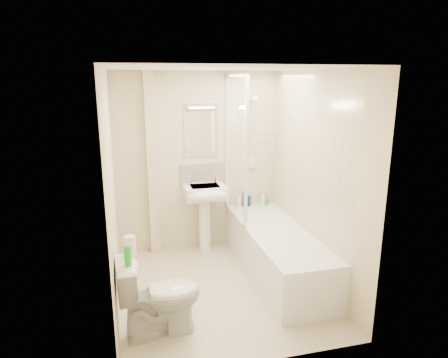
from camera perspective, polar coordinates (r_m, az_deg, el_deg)
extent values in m
plane|color=beige|center=(4.67, -0.59, -15.35)|extent=(2.50, 2.50, 0.00)
cube|color=beige|center=(5.39, -3.74, 2.41)|extent=(2.20, 0.02, 2.40)
cube|color=beige|center=(4.10, -15.76, -1.95)|extent=(0.02, 2.50, 2.40)
cube|color=beige|center=(4.58, 12.87, -0.08)|extent=(0.02, 2.50, 2.40)
cube|color=white|center=(4.06, -0.68, 15.58)|extent=(2.20, 2.50, 0.02)
cube|color=beige|center=(5.52, 3.94, 5.06)|extent=(0.70, 0.01, 1.75)
cube|color=beige|center=(4.70, 11.80, 3.15)|extent=(0.01, 2.10, 1.75)
cube|color=beige|center=(5.26, -10.28, 1.91)|extent=(0.12, 0.12, 2.40)
cube|color=beige|center=(5.43, -3.18, 0.66)|extent=(0.60, 0.02, 0.30)
cube|color=white|center=(5.33, -3.25, 6.42)|extent=(0.46, 0.01, 0.60)
cube|color=silver|center=(5.27, -3.26, 10.37)|extent=(0.42, 0.07, 0.07)
cube|color=white|center=(4.92, 7.50, -10.26)|extent=(0.70, 2.10, 0.55)
cube|color=white|center=(4.83, 7.59, -7.89)|extent=(0.56, 1.96, 0.05)
cube|color=white|center=(5.01, 1.68, 4.42)|extent=(0.01, 0.90, 1.80)
cube|color=white|center=(5.41, 0.43, 5.18)|extent=(0.04, 0.04, 1.80)
cube|color=white|center=(4.58, 3.21, 3.47)|extent=(0.04, 0.04, 1.80)
cube|color=white|center=(4.93, 1.75, 14.54)|extent=(0.04, 0.90, 0.04)
cube|color=white|center=(5.23, 1.61, -5.13)|extent=(0.04, 0.90, 0.03)
cylinder|color=white|center=(5.48, 4.04, 6.32)|extent=(0.02, 0.02, 0.90)
cylinder|color=white|center=(5.56, 3.96, 1.72)|extent=(0.05, 0.05, 0.02)
cylinder|color=white|center=(5.44, 4.12, 11.01)|extent=(0.05, 0.05, 0.02)
cylinder|color=white|center=(5.38, 4.35, 11.29)|extent=(0.08, 0.11, 0.11)
cube|color=white|center=(5.54, 3.99, 2.42)|extent=(0.10, 0.05, 0.14)
cylinder|color=white|center=(5.45, 3.93, 6.79)|extent=(0.01, 0.13, 0.84)
cylinder|color=white|center=(5.48, -2.76, -6.49)|extent=(0.16, 0.16, 0.73)
cube|color=white|center=(5.30, -2.75, -1.84)|extent=(0.54, 0.42, 0.17)
ellipsoid|color=white|center=(5.14, -2.38, -2.35)|extent=(0.54, 0.23, 0.17)
cube|color=silver|center=(5.28, -2.76, -1.19)|extent=(0.38, 0.27, 0.04)
cylinder|color=white|center=(5.34, -4.87, -0.25)|extent=(0.03, 0.03, 0.10)
cylinder|color=white|center=(5.40, -1.16, -0.01)|extent=(0.03, 0.03, 0.10)
sphere|color=white|center=(5.32, -4.89, 0.35)|extent=(0.04, 0.04, 0.04)
sphere|color=white|center=(5.39, -1.16, 0.58)|extent=(0.04, 0.04, 0.04)
cylinder|color=white|center=(5.58, 2.14, -3.20)|extent=(0.05, 0.05, 0.16)
cylinder|color=black|center=(5.59, 2.91, -2.97)|extent=(0.06, 0.06, 0.20)
cylinder|color=navy|center=(5.62, 3.63, -3.17)|extent=(0.05, 0.05, 0.15)
cylinder|color=white|center=(5.69, 5.57, -3.01)|extent=(0.06, 0.06, 0.15)
cylinder|color=green|center=(5.71, 6.04, -3.21)|extent=(0.06, 0.06, 0.10)
imported|color=white|center=(3.84, -9.20, -16.09)|extent=(0.52, 0.80, 0.76)
cylinder|color=white|center=(3.74, -13.18, -9.84)|extent=(0.10, 0.10, 0.09)
cylinder|color=white|center=(3.67, -13.33, -8.66)|extent=(0.10, 0.10, 0.10)
cylinder|color=green|center=(3.53, -13.61, -10.59)|extent=(0.06, 0.06, 0.18)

